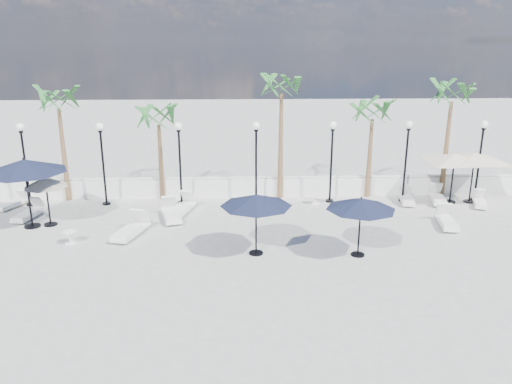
{
  "coord_description": "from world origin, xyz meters",
  "views": [
    {
      "loc": [
        -0.85,
        -15.9,
        7.34
      ],
      "look_at": [
        -0.13,
        3.3,
        1.5
      ],
      "focal_mm": 35.0,
      "sensor_mm": 36.0,
      "label": 1
    }
  ],
  "objects_px": {
    "lounger_2": "(131,229)",
    "parasol_cream_sq_a": "(475,154)",
    "lounger_1": "(28,213)",
    "parasol_navy_left": "(24,166)",
    "lounger_5": "(407,198)",
    "parasol_cream_small": "(45,183)",
    "parasol_navy_right": "(361,204)",
    "lounger_3": "(171,213)",
    "parasol_cream_sq_b": "(455,154)",
    "lounger_4": "(183,207)",
    "lounger_7": "(480,202)",
    "lounger_8": "(438,198)",
    "parasol_navy_mid": "(256,201)",
    "lounger_0": "(12,203)",
    "lounger_6": "(447,221)"
  },
  "relations": [
    {
      "from": "lounger_5",
      "to": "parasol_cream_small",
      "type": "relative_size",
      "value": 0.85
    },
    {
      "from": "lounger_7",
      "to": "parasol_cream_sq_a",
      "type": "height_order",
      "value": "parasol_cream_sq_a"
    },
    {
      "from": "lounger_4",
      "to": "parasol_cream_small",
      "type": "xyz_separation_m",
      "value": [
        -5.32,
        -1.41,
        1.59
      ]
    },
    {
      "from": "lounger_2",
      "to": "lounger_6",
      "type": "xyz_separation_m",
      "value": [
        12.8,
        0.59,
        -0.03
      ]
    },
    {
      "from": "lounger_7",
      "to": "parasol_cream_sq_a",
      "type": "distance_m",
      "value": 2.24
    },
    {
      "from": "lounger_7",
      "to": "parasol_navy_mid",
      "type": "bearing_deg",
      "value": -134.15
    },
    {
      "from": "lounger_4",
      "to": "lounger_0",
      "type": "bearing_deg",
      "value": -172.06
    },
    {
      "from": "lounger_5",
      "to": "lounger_1",
      "type": "bearing_deg",
      "value": -163.79
    },
    {
      "from": "lounger_6",
      "to": "parasol_navy_left",
      "type": "bearing_deg",
      "value": -171.62
    },
    {
      "from": "lounger_3",
      "to": "lounger_6",
      "type": "bearing_deg",
      "value": -21.33
    },
    {
      "from": "lounger_4",
      "to": "parasol_cream_sq_b",
      "type": "bearing_deg",
      "value": 19.26
    },
    {
      "from": "lounger_1",
      "to": "parasol_navy_left",
      "type": "relative_size",
      "value": 0.58
    },
    {
      "from": "lounger_4",
      "to": "lounger_1",
      "type": "bearing_deg",
      "value": -160.41
    },
    {
      "from": "lounger_3",
      "to": "lounger_8",
      "type": "height_order",
      "value": "lounger_3"
    },
    {
      "from": "lounger_2",
      "to": "parasol_cream_sq_a",
      "type": "height_order",
      "value": "parasol_cream_sq_a"
    },
    {
      "from": "lounger_5",
      "to": "lounger_2",
      "type": "bearing_deg",
      "value": -151.84
    },
    {
      "from": "lounger_0",
      "to": "lounger_5",
      "type": "bearing_deg",
      "value": 22.89
    },
    {
      "from": "lounger_6",
      "to": "parasol_navy_left",
      "type": "distance_m",
      "value": 17.23
    },
    {
      "from": "lounger_5",
      "to": "parasol_navy_mid",
      "type": "bearing_deg",
      "value": -131.37
    },
    {
      "from": "lounger_8",
      "to": "parasol_navy_mid",
      "type": "xyz_separation_m",
      "value": [
        -8.81,
        -5.62,
        1.77
      ]
    },
    {
      "from": "lounger_1",
      "to": "parasol_navy_right",
      "type": "xyz_separation_m",
      "value": [
        13.29,
        -4.4,
        1.69
      ]
    },
    {
      "from": "parasol_cream_sq_a",
      "to": "lounger_4",
      "type": "bearing_deg",
      "value": -175.97
    },
    {
      "from": "lounger_2",
      "to": "lounger_3",
      "type": "distance_m",
      "value": 2.3
    },
    {
      "from": "lounger_2",
      "to": "lounger_1",
      "type": "bearing_deg",
      "value": 172.33
    },
    {
      "from": "lounger_1",
      "to": "lounger_3",
      "type": "bearing_deg",
      "value": 7.25
    },
    {
      "from": "lounger_2",
      "to": "lounger_4",
      "type": "height_order",
      "value": "lounger_2"
    },
    {
      "from": "lounger_7",
      "to": "parasol_navy_mid",
      "type": "xyz_separation_m",
      "value": [
        -10.57,
        -5.03,
        1.8
      ]
    },
    {
      "from": "lounger_1",
      "to": "lounger_7",
      "type": "bearing_deg",
      "value": 13.06
    },
    {
      "from": "lounger_4",
      "to": "lounger_6",
      "type": "distance_m",
      "value": 11.28
    },
    {
      "from": "lounger_7",
      "to": "parasol_cream_sq_b",
      "type": "xyz_separation_m",
      "value": [
        -1.17,
        0.57,
        2.13
      ]
    },
    {
      "from": "parasol_navy_mid",
      "to": "parasol_navy_right",
      "type": "distance_m",
      "value": 3.64
    },
    {
      "from": "lounger_2",
      "to": "lounger_5",
      "type": "bearing_deg",
      "value": 34.03
    },
    {
      "from": "lounger_3",
      "to": "parasol_cream_small",
      "type": "height_order",
      "value": "parasol_cream_small"
    },
    {
      "from": "lounger_4",
      "to": "parasol_navy_left",
      "type": "distance_m",
      "value": 6.62
    },
    {
      "from": "lounger_3",
      "to": "parasol_navy_right",
      "type": "distance_m",
      "value": 8.37
    },
    {
      "from": "lounger_1",
      "to": "lounger_3",
      "type": "relative_size",
      "value": 0.89
    },
    {
      "from": "lounger_3",
      "to": "parasol_cream_small",
      "type": "xyz_separation_m",
      "value": [
        -4.92,
        -0.53,
        1.58
      ]
    },
    {
      "from": "lounger_3",
      "to": "lounger_8",
      "type": "xyz_separation_m",
      "value": [
        12.31,
        1.85,
        -0.02
      ]
    },
    {
      "from": "lounger_1",
      "to": "lounger_5",
      "type": "height_order",
      "value": "lounger_1"
    },
    {
      "from": "lounger_1",
      "to": "lounger_5",
      "type": "bearing_deg",
      "value": 15.53
    },
    {
      "from": "lounger_3",
      "to": "lounger_4",
      "type": "relative_size",
      "value": 1.04
    },
    {
      "from": "lounger_4",
      "to": "lounger_8",
      "type": "distance_m",
      "value": 11.95
    },
    {
      "from": "lounger_3",
      "to": "parasol_navy_right",
      "type": "xyz_separation_m",
      "value": [
        7.13,
        -4.05,
        1.67
      ]
    },
    {
      "from": "lounger_5",
      "to": "parasol_cream_sq_b",
      "type": "distance_m",
      "value": 2.96
    },
    {
      "from": "lounger_2",
      "to": "parasol_cream_small",
      "type": "distance_m",
      "value": 4.14
    },
    {
      "from": "parasol_navy_left",
      "to": "parasol_cream_sq_b",
      "type": "height_order",
      "value": "parasol_navy_left"
    },
    {
      "from": "lounger_4",
      "to": "parasol_navy_left",
      "type": "relative_size",
      "value": 0.62
    },
    {
      "from": "lounger_1",
      "to": "lounger_3",
      "type": "height_order",
      "value": "lounger_3"
    },
    {
      "from": "parasol_cream_small",
      "to": "lounger_5",
      "type": "bearing_deg",
      "value": 8.59
    },
    {
      "from": "parasol_navy_mid",
      "to": "parasol_navy_right",
      "type": "height_order",
      "value": "parasol_navy_mid"
    }
  ]
}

